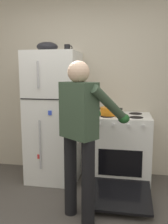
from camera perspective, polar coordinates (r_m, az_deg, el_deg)
The scene contains 7 objects.
kitchen_wall_back at distance 3.67m, azimuth 0.11°, elevation 7.02°, with size 6.00×0.10×2.70m, color beige.
refrigerator at distance 3.44m, azimuth -6.83°, elevation -1.10°, with size 0.68×0.72×1.76m.
stove_range at distance 3.38m, azimuth 8.51°, elevation -8.71°, with size 0.76×1.23×0.94m.
person_cook at distance 2.43m, azimuth -0.48°, elevation -3.43°, with size 0.70×0.76×1.60m.
red_pot at distance 3.23m, azimuth 5.88°, elevation 0.20°, with size 0.34×0.24×0.10m.
coffee_mug at distance 3.40m, azimuth -3.85°, elevation 14.52°, with size 0.11×0.08×0.10m.
mixing_bowl at distance 3.42m, azimuth -8.47°, elevation 14.67°, with size 0.28×0.28×0.13m, color black.
Camera 1 is at (0.64, -1.66, 1.50)m, focal length 39.59 mm.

